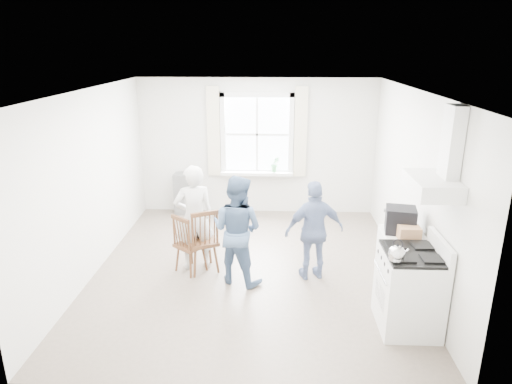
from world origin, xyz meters
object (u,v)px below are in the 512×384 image
gas_stove (409,289)px  stereo_stack (400,220)px  windsor_chair_b (185,238)px  person_right (314,231)px  windsor_chair_a (204,235)px  person_mid (237,230)px  person_left (194,218)px  low_cabinet (400,264)px

gas_stove → stereo_stack: bearing=87.9°
windsor_chair_b → person_right: 1.83m
stereo_stack → windsor_chair_a: (-2.59, 0.49, -0.46)m
person_mid → person_left: bearing=-5.3°
low_cabinet → person_mid: size_ratio=0.59×
windsor_chair_b → low_cabinet: bearing=-9.7°
low_cabinet → person_mid: 2.19m
person_left → stereo_stack: bearing=148.6°
gas_stove → person_left: bearing=153.0°
low_cabinet → windsor_chair_b: 2.95m
stereo_stack → person_mid: size_ratio=0.27×
windsor_chair_a → windsor_chair_b: 0.28m
person_right → person_mid: bearing=-6.6°
person_mid → person_right: (1.06, 0.14, -0.05)m
person_left → windsor_chair_a: bearing=113.9°
stereo_stack → person_right: (-1.03, 0.44, -0.35)m
low_cabinet → windsor_chair_b: bearing=170.3°
person_left → windsor_chair_b: bearing=42.6°
stereo_stack → person_left: 2.84m
stereo_stack → person_mid: bearing=171.8°
person_mid → stereo_stack: bearing=-163.7°
gas_stove → person_mid: (-2.07, 1.01, 0.28)m
low_cabinet → windsor_chair_b: size_ratio=1.01×
stereo_stack → windsor_chair_a: bearing=169.2°
low_cabinet → person_right: bearing=157.3°
gas_stove → windsor_chair_b: gas_stove is taller
person_left → person_mid: (0.65, -0.37, -0.02)m
person_left → person_mid: person_left is taller
windsor_chair_a → person_mid: (0.49, -0.19, 0.17)m
windsor_chair_a → person_mid: bearing=-21.3°
low_cabinet → person_left: size_ratio=0.57×
stereo_stack → low_cabinet: bearing=-15.3°
person_left → person_right: person_left is taller
gas_stove → windsor_chair_b: (-2.83, 1.20, 0.06)m
low_cabinet → person_mid: bearing=171.7°
gas_stove → windsor_chair_a: 2.83m
person_right → person_left: bearing=-21.8°
gas_stove → person_right: 1.55m
person_right → gas_stove: bearing=117.3°
stereo_stack → windsor_chair_b: 2.95m
low_cabinet → person_mid: person_mid is taller
low_cabinet → person_right: person_right is taller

